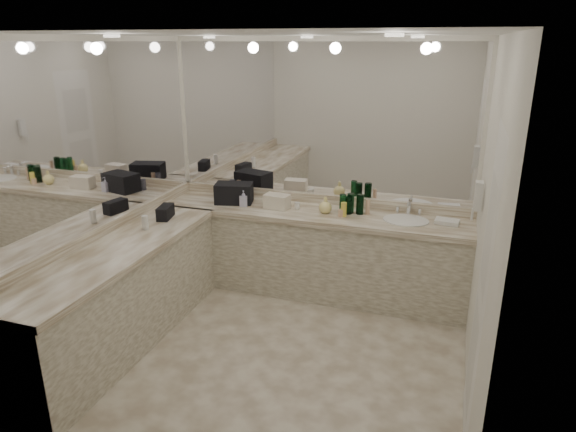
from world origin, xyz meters
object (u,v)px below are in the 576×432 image
(black_toiletry_bag, at_px, (234,193))
(soap_bottle_b, at_px, (244,198))
(sink, at_px, (406,221))
(wall_phone, at_px, (478,196))
(cream_cosmetic_case, at_px, (277,202))
(soap_bottle_a, at_px, (237,195))
(hand_towel, at_px, (447,222))
(soap_bottle_c, at_px, (325,205))

(black_toiletry_bag, height_order, soap_bottle_b, black_toiletry_bag)
(sink, xyz_separation_m, wall_phone, (0.61, -0.50, 0.46))
(sink, bearing_deg, cream_cosmetic_case, -178.53)
(wall_phone, xyz_separation_m, black_toiletry_bag, (-2.43, 0.51, -0.34))
(black_toiletry_bag, xyz_separation_m, soap_bottle_a, (0.04, -0.02, -0.02))
(cream_cosmetic_case, bearing_deg, hand_towel, 8.47)
(soap_bottle_a, bearing_deg, sink, 0.11)
(sink, relative_size, soap_bottle_a, 2.30)
(wall_phone, xyz_separation_m, cream_cosmetic_case, (-1.92, 0.47, -0.38))
(black_toiletry_bag, bearing_deg, soap_bottle_c, -1.76)
(black_toiletry_bag, bearing_deg, soap_bottle_a, -20.07)
(soap_bottle_a, height_order, soap_bottle_b, soap_bottle_a)
(soap_bottle_b, relative_size, soap_bottle_c, 1.04)
(hand_towel, bearing_deg, soap_bottle_c, -177.12)
(sink, xyz_separation_m, soap_bottle_b, (-1.68, -0.07, 0.09))
(black_toiletry_bag, distance_m, soap_bottle_a, 0.05)
(soap_bottle_b, bearing_deg, cream_cosmetic_case, 6.23)
(black_toiletry_bag, relative_size, hand_towel, 1.76)
(hand_towel, bearing_deg, soap_bottle_a, -178.85)
(sink, distance_m, hand_towel, 0.38)
(black_toiletry_bag, distance_m, cream_cosmetic_case, 0.51)
(hand_towel, bearing_deg, sink, -174.01)
(sink, bearing_deg, black_toiletry_bag, 179.63)
(black_toiletry_bag, bearing_deg, soap_bottle_b, -29.67)
(black_toiletry_bag, relative_size, soap_bottle_b, 2.20)
(wall_phone, bearing_deg, sink, 140.43)
(cream_cosmetic_case, bearing_deg, soap_bottle_b, -167.78)
(cream_cosmetic_case, bearing_deg, soap_bottle_c, 7.56)
(soap_bottle_c, bearing_deg, hand_towel, 2.88)
(black_toiletry_bag, xyz_separation_m, cream_cosmetic_case, (0.51, -0.05, -0.04))
(cream_cosmetic_case, xyz_separation_m, soap_bottle_b, (-0.36, -0.04, 0.02))
(wall_phone, relative_size, black_toiletry_bag, 0.61)
(cream_cosmetic_case, height_order, soap_bottle_b, soap_bottle_b)
(soap_bottle_a, bearing_deg, cream_cosmetic_case, -3.74)
(hand_towel, bearing_deg, soap_bottle_b, -176.86)
(soap_bottle_c, bearing_deg, sink, 1.40)
(black_toiletry_bag, height_order, hand_towel, black_toiletry_bag)
(cream_cosmetic_case, height_order, hand_towel, cream_cosmetic_case)
(sink, xyz_separation_m, soap_bottle_a, (-1.78, -0.00, 0.10))
(sink, xyz_separation_m, soap_bottle_c, (-0.80, -0.02, 0.09))
(black_toiletry_bag, bearing_deg, wall_phone, -11.90)
(sink, bearing_deg, hand_towel, 5.99)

